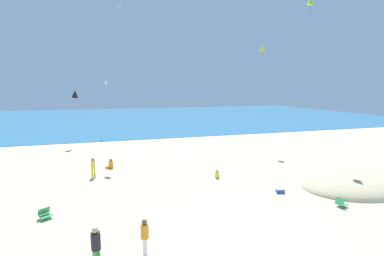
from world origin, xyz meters
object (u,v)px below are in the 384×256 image
(person_5, at_px, (93,166))
(kite_pink, at_px, (118,5))
(kite_lime, at_px, (311,1))
(cooler_box, at_px, (280,191))
(person_0, at_px, (217,175))
(beach_chair_far_right, at_px, (341,203))
(person_4, at_px, (110,165))
(kite_white, at_px, (106,81))
(person_6, at_px, (145,235))
(kite_black, at_px, (75,94))
(beach_chair_far_left, at_px, (45,214))
(person_3, at_px, (96,246))
(kite_yellow, at_px, (263,48))

(person_5, distance_m, kite_pink, 16.39)
(kite_pink, relative_size, kite_lime, 0.72)
(cooler_box, height_order, person_0, person_0)
(kite_pink, bearing_deg, cooler_box, -56.48)
(beach_chair_far_right, height_order, person_4, person_4)
(kite_pink, height_order, kite_white, kite_pink)
(person_4, relative_size, person_6, 0.51)
(kite_lime, height_order, kite_black, kite_lime)
(beach_chair_far_left, distance_m, person_0, 11.71)
(kite_lime, xyz_separation_m, kite_black, (-21.07, 14.17, -8.07))
(kite_pink, bearing_deg, kite_white, 99.10)
(person_3, bearing_deg, beach_chair_far_left, 155.06)
(cooler_box, distance_m, person_4, 14.05)
(beach_chair_far_right, relative_size, kite_lime, 0.36)
(kite_pink, xyz_separation_m, kite_yellow, (15.37, -1.97, -3.84))
(beach_chair_far_right, distance_m, kite_lime, 17.01)
(cooler_box, bearing_deg, person_3, -157.47)
(person_6, bearing_deg, person_0, 72.72)
(kite_pink, xyz_separation_m, kite_lime, (15.86, -8.67, -0.79))
(kite_black, bearing_deg, kite_white, 58.84)
(beach_chair_far_right, relative_size, person_5, 0.42)
(beach_chair_far_right, height_order, person_0, person_0)
(person_3, height_order, person_6, person_3)
(beach_chair_far_right, height_order, kite_yellow, kite_yellow)
(person_6, bearing_deg, beach_chair_far_left, 155.75)
(kite_yellow, xyz_separation_m, kite_black, (-20.58, 7.47, -5.02))
(person_0, bearing_deg, kite_lime, -41.60)
(person_3, bearing_deg, kite_yellow, 80.72)
(cooler_box, bearing_deg, beach_chair_far_left, 178.08)
(cooler_box, bearing_deg, person_0, 125.95)
(cooler_box, distance_m, person_5, 13.84)
(kite_pink, bearing_deg, kite_lime, -28.67)
(kite_white, bearing_deg, person_3, -89.55)
(person_6, bearing_deg, kite_pink, 111.53)
(kite_white, bearing_deg, person_5, -92.10)
(person_3, relative_size, kite_yellow, 1.36)
(person_0, height_order, kite_white, kite_white)
(person_6, height_order, kite_pink, kite_pink)
(kite_pink, bearing_deg, beach_chair_far_right, -55.87)
(beach_chair_far_left, relative_size, person_0, 1.21)
(person_6, relative_size, kite_black, 0.86)
(kite_black, bearing_deg, person_4, -70.37)
(kite_pink, bearing_deg, beach_chair_far_left, -107.64)
(kite_yellow, bearing_deg, kite_lime, -85.82)
(beach_chair_far_right, bearing_deg, kite_lime, 54.57)
(person_4, xyz_separation_m, kite_black, (-3.95, 11.07, 5.94))
(kite_white, bearing_deg, kite_pink, -80.90)
(kite_pink, distance_m, kite_yellow, 15.96)
(beach_chair_far_right, distance_m, kite_black, 29.03)
(person_6, distance_m, kite_pink, 23.51)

